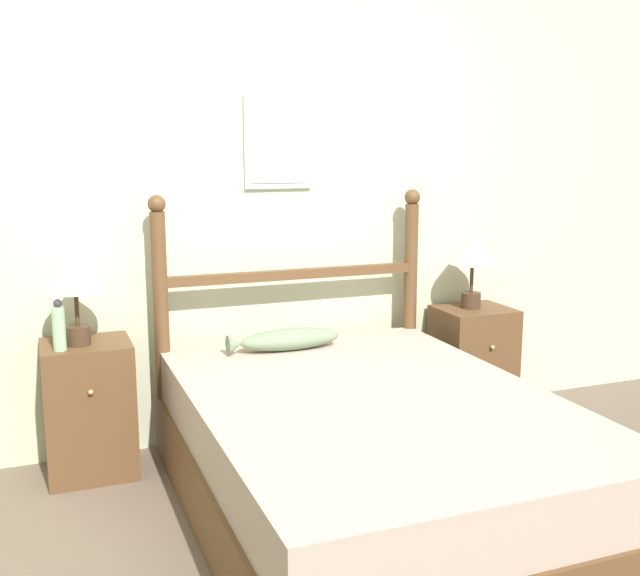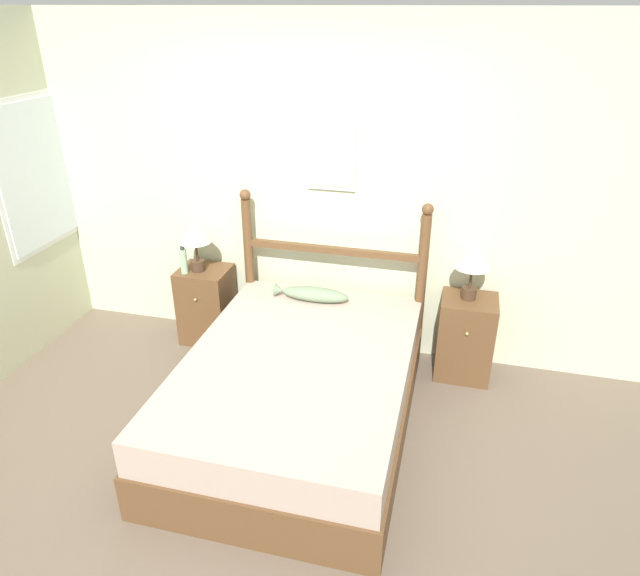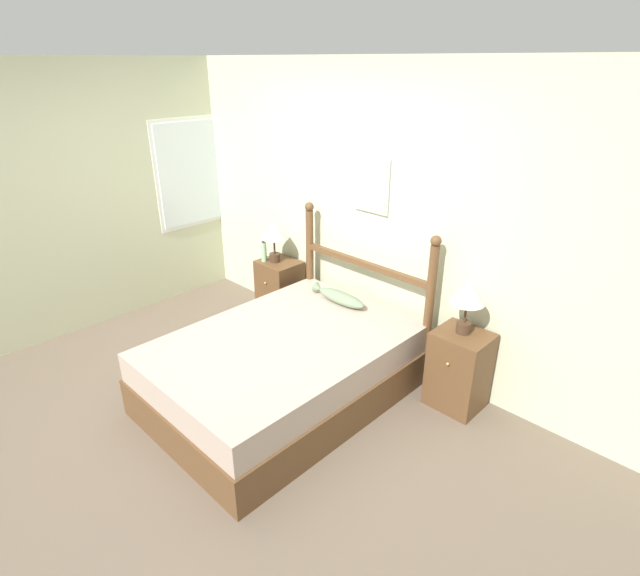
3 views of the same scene
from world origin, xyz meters
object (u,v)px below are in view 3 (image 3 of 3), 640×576
(bed, at_px, (283,368))
(nightstand_left, at_px, (280,290))
(nightstand_right, at_px, (459,370))
(table_lamp_left, at_px, (274,232))
(bottle, at_px, (264,251))
(fish_pillow, at_px, (339,297))
(table_lamp_right, at_px, (468,295))

(bed, distance_m, nightstand_left, 1.38)
(bed, xyz_separation_m, nightstand_right, (1.05, 0.89, 0.05))
(table_lamp_left, distance_m, bottle, 0.24)
(nightstand_right, xyz_separation_m, fish_pillow, (-1.15, -0.12, 0.28))
(nightstand_right, xyz_separation_m, table_lamp_left, (-2.13, -0.03, 0.64))
(nightstand_left, bearing_deg, table_lamp_right, 0.42)
(table_lamp_right, relative_size, fish_pillow, 0.75)
(nightstand_left, distance_m, table_lamp_right, 2.18)
(table_lamp_right, xyz_separation_m, bottle, (-2.19, -0.11, -0.21))
(nightstand_right, bearing_deg, bed, -139.55)
(bed, xyz_separation_m, table_lamp_right, (1.03, 0.91, 0.69))
(bed, relative_size, table_lamp_right, 4.72)
(nightstand_right, xyz_separation_m, bottle, (-2.21, -0.10, 0.43))
(nightstand_right, relative_size, bottle, 2.77)
(bottle, relative_size, fish_pillow, 0.40)
(nightstand_left, xyz_separation_m, table_lamp_left, (-0.03, -0.03, 0.64))
(bed, relative_size, nightstand_left, 3.16)
(fish_pillow, bearing_deg, table_lamp_right, 6.60)
(table_lamp_left, relative_size, table_lamp_right, 1.00)
(bed, relative_size, nightstand_right, 3.16)
(table_lamp_left, bearing_deg, nightstand_right, 0.71)
(bottle, bearing_deg, table_lamp_right, 2.94)
(nightstand_left, bearing_deg, fish_pillow, -7.04)
(bed, height_order, nightstand_left, nightstand_left)
(nightstand_left, bearing_deg, bed, -40.45)
(nightstand_right, xyz_separation_m, table_lamp_right, (-0.02, 0.02, 0.64))
(table_lamp_left, bearing_deg, nightstand_left, 41.69)
(nightstand_right, bearing_deg, nightstand_left, 180.00)
(bed, distance_m, nightstand_right, 1.38)
(table_lamp_right, distance_m, bottle, 2.21)
(nightstand_left, height_order, bottle, bottle)
(nightstand_left, height_order, fish_pillow, fish_pillow)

